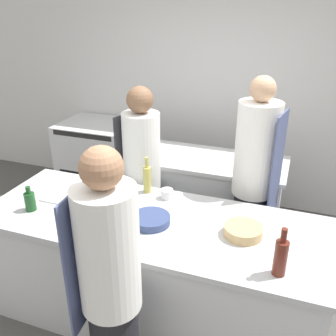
{
  "coord_description": "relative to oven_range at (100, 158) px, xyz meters",
  "views": [
    {
      "loc": [
        0.89,
        -2.1,
        2.32
      ],
      "look_at": [
        0.0,
        0.35,
        1.14
      ],
      "focal_mm": 40.0,
      "sensor_mm": 36.0,
      "label": 1
    }
  ],
  "objects": [
    {
      "name": "cup",
      "position": [
        1.42,
        -1.39,
        0.46
      ],
      "size": [
        0.1,
        0.1,
        0.08
      ],
      "color": "white",
      "rests_on": "prep_counter"
    },
    {
      "name": "bottle_wine",
      "position": [
        1.23,
        -1.35,
        0.54
      ],
      "size": [
        0.06,
        0.06,
        0.3
      ],
      "color": "#B2A84C",
      "rests_on": "prep_counter"
    },
    {
      "name": "bottle_olive_oil",
      "position": [
        0.53,
        -1.9,
        0.5
      ],
      "size": [
        0.08,
        0.08,
        0.19
      ],
      "color": "#19471E",
      "rests_on": "prep_counter"
    },
    {
      "name": "chef_at_prep_near",
      "position": [
        1.48,
        -2.45,
        0.4
      ],
      "size": [
        0.35,
        0.34,
        1.72
      ],
      "rotation": [
        0.0,
        0.0,
        1.65
      ],
      "color": "black",
      "rests_on": "ground_plane"
    },
    {
      "name": "oven_range",
      "position": [
        0.0,
        0.0,
        0.0
      ],
      "size": [
        0.9,
        0.73,
        0.93
      ],
      "color": "silver",
      "rests_on": "ground_plane"
    },
    {
      "name": "cutting_board",
      "position": [
        0.65,
        -1.66,
        0.43
      ],
      "size": [
        0.31,
        0.23,
        0.01
      ],
      "color": "white",
      "rests_on": "prep_counter"
    },
    {
      "name": "prep_counter",
      "position": [
        1.41,
        -1.72,
        -0.02
      ],
      "size": [
        2.49,
        0.93,
        0.89
      ],
      "color": "silver",
      "rests_on": "ground_plane"
    },
    {
      "name": "chef_at_stove",
      "position": [
        2.02,
        -0.96,
        0.44
      ],
      "size": [
        0.38,
        0.36,
        1.81
      ],
      "rotation": [
        0.0,
        0.0,
        -1.74
      ],
      "color": "black",
      "rests_on": "ground_plane"
    },
    {
      "name": "bottle_vinegar",
      "position": [
        2.32,
        -2.01,
        0.54
      ],
      "size": [
        0.08,
        0.08,
        0.3
      ],
      "color": "#5B2319",
      "rests_on": "prep_counter"
    },
    {
      "name": "ground_plane",
      "position": [
        1.41,
        -1.72,
        -0.47
      ],
      "size": [
        16.0,
        16.0,
        0.0
      ],
      "primitive_type": "plane",
      "color": "#4C4947"
    },
    {
      "name": "bowl_prep_small",
      "position": [
        1.43,
        -1.77,
        0.45
      ],
      "size": [
        0.27,
        0.27,
        0.06
      ],
      "color": "navy",
      "rests_on": "prep_counter"
    },
    {
      "name": "pass_counter",
      "position": [
        1.4,
        -0.5,
        -0.02
      ],
      "size": [
        1.76,
        0.68,
        0.89
      ],
      "color": "silver",
      "rests_on": "ground_plane"
    },
    {
      "name": "bowl_mixing_large",
      "position": [
        2.06,
        -1.69,
        0.45
      ],
      "size": [
        0.26,
        0.26,
        0.07
      ],
      "color": "tan",
      "rests_on": "prep_counter"
    },
    {
      "name": "chef_at_pass_far",
      "position": [
        1.05,
        -1.06,
        0.38
      ],
      "size": [
        0.38,
        0.37,
        1.68
      ],
      "rotation": [
        0.0,
        0.0,
        1.22
      ],
      "color": "black",
      "rests_on": "ground_plane"
    },
    {
      "name": "wall_back",
      "position": [
        1.41,
        0.41,
        0.93
      ],
      "size": [
        8.0,
        0.06,
        2.8
      ],
      "color": "silver",
      "rests_on": "ground_plane"
    }
  ]
}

